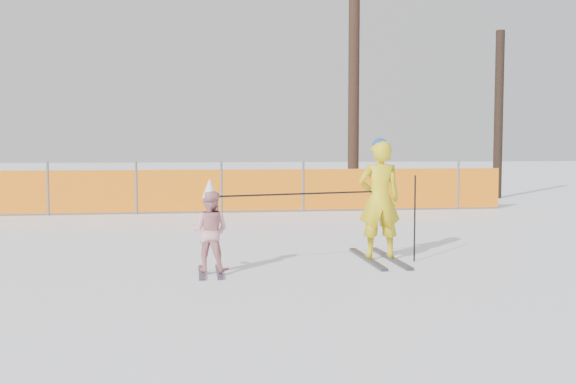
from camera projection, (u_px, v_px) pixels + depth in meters
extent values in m
plane|color=white|center=(294.00, 275.00, 7.94)|extent=(120.00, 120.00, 0.00)
cube|color=black|center=(367.00, 259.00, 9.01)|extent=(0.09, 1.70, 0.04)
cube|color=black|center=(390.00, 258.00, 9.06)|extent=(0.09, 1.70, 0.04)
imported|color=yellow|center=(379.00, 199.00, 8.97)|extent=(0.61, 0.41, 1.63)
sphere|color=#194A8B|center=(380.00, 146.00, 8.92)|extent=(0.21, 0.21, 0.21)
cube|color=black|center=(201.00, 272.00, 8.04)|extent=(0.09, 0.87, 0.03)
cube|color=black|center=(219.00, 272.00, 8.07)|extent=(0.09, 0.87, 0.03)
imported|color=pink|center=(210.00, 231.00, 8.02)|extent=(0.60, 0.53, 1.01)
cone|color=white|center=(210.00, 188.00, 7.98)|extent=(0.19, 0.19, 0.24)
cylinder|color=black|center=(415.00, 218.00, 8.86)|extent=(0.02, 0.02, 1.20)
cylinder|color=black|center=(299.00, 194.00, 8.48)|extent=(2.14, 0.60, 0.02)
cylinder|color=#595960|center=(48.00, 189.00, 14.83)|extent=(0.06, 0.06, 1.25)
cylinder|color=#595960|center=(136.00, 188.00, 15.12)|extent=(0.06, 0.06, 1.25)
cylinder|color=#595960|center=(221.00, 187.00, 15.42)|extent=(0.06, 0.06, 1.25)
cylinder|color=#595960|center=(303.00, 186.00, 15.71)|extent=(0.06, 0.06, 1.25)
cylinder|color=#595960|center=(382.00, 186.00, 16.00)|extent=(0.06, 0.06, 1.25)
cylinder|color=#595960|center=(458.00, 185.00, 16.30)|extent=(0.06, 0.06, 1.25)
cube|color=orange|center=(160.00, 191.00, 15.21)|extent=(17.09, 0.03, 1.00)
cylinder|color=black|center=(354.00, 82.00, 19.13)|extent=(0.33, 0.33, 7.05)
cylinder|color=black|center=(499.00, 115.00, 19.80)|extent=(0.27, 0.27, 5.16)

